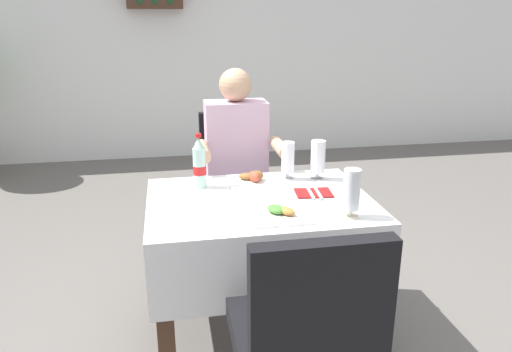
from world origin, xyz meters
TOP-DOWN VIEW (x-y plane):
  - ground_plane at (0.00, 0.00)m, footprint 11.00×11.00m
  - back_wall at (0.00, 3.52)m, footprint 11.00×0.12m
  - main_dining_table at (0.04, 0.06)m, footprint 1.03×0.77m
  - chair_far_diner_seat at (0.04, 0.84)m, footprint 0.44×0.50m
  - chair_near_camera_side at (0.04, -0.71)m, footprint 0.44×0.50m
  - seated_diner_far at (0.04, 0.73)m, footprint 0.50×0.46m
  - plate_near_camera at (0.09, -0.14)m, footprint 0.26×0.26m
  - plate_far_diner at (0.06, 0.28)m, footprint 0.26×0.26m
  - beer_glass_left at (0.39, 0.29)m, footprint 0.07×0.07m
  - beer_glass_middle at (0.38, -0.21)m, footprint 0.07×0.07m
  - beer_glass_right at (0.24, 0.32)m, footprint 0.07×0.07m
  - cola_bottle_primary at (-0.21, 0.28)m, footprint 0.06×0.06m
  - napkin_cutlery_set at (0.31, 0.09)m, footprint 0.18×0.19m

SIDE VIEW (x-z plane):
  - ground_plane at x=0.00m, z-range 0.00..0.00m
  - chair_far_diner_seat at x=0.04m, z-range 0.07..1.04m
  - chair_near_camera_side at x=0.04m, z-range 0.07..1.04m
  - main_dining_table at x=0.04m, z-range 0.19..0.92m
  - seated_diner_far at x=0.04m, z-range 0.08..1.34m
  - napkin_cutlery_set at x=0.31m, z-range 0.74..0.75m
  - plate_near_camera at x=0.09m, z-range 0.73..0.77m
  - plate_far_diner at x=0.06m, z-range 0.72..0.79m
  - beer_glass_right at x=0.24m, z-range 0.74..0.94m
  - beer_glass_middle at x=0.38m, z-range 0.74..0.95m
  - beer_glass_left at x=0.39m, z-range 0.75..0.95m
  - cola_bottle_primary at x=-0.21m, z-range 0.72..0.99m
  - back_wall at x=0.00m, z-range 0.00..2.80m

